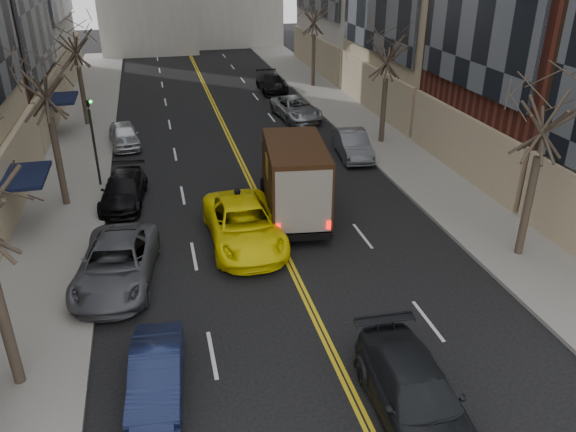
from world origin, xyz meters
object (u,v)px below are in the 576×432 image
ups_truck (294,178)px  pedestrian (238,206)px  observer_sedan (416,396)px  taxi (244,225)px

ups_truck → pedestrian: size_ratio=3.99×
observer_sedan → taxi: bearing=106.8°
pedestrian → observer_sedan: bearing=173.5°
observer_sedan → pedestrian: pedestrian is taller
ups_truck → pedestrian: bearing=-167.0°
pedestrian → ups_truck: bearing=-102.8°
taxi → pedestrian: size_ratio=3.58×
ups_truck → observer_sedan: ups_truck is taller
ups_truck → observer_sedan: 12.35m
ups_truck → pedestrian: (-2.53, -0.25, -0.93)m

